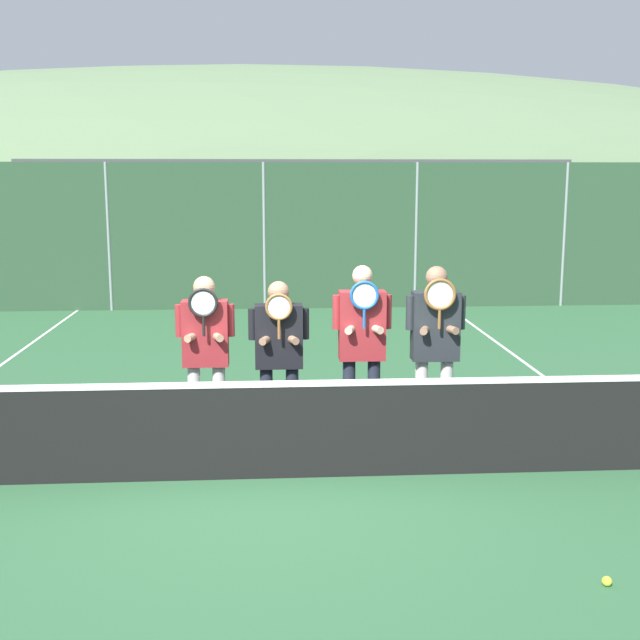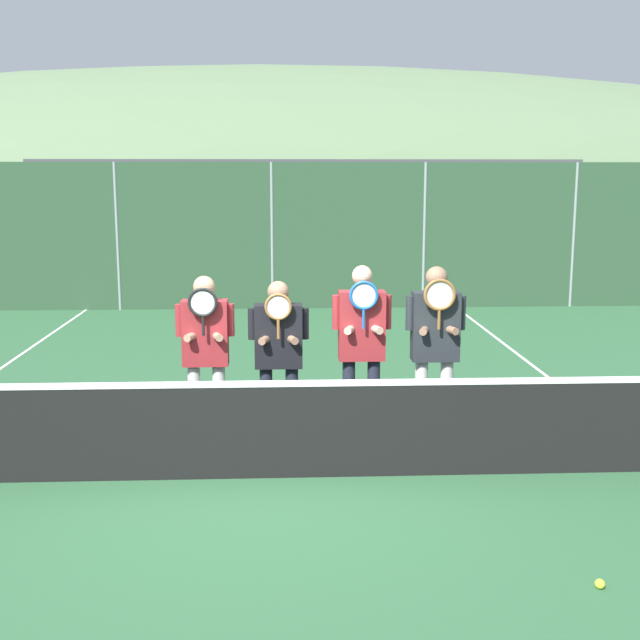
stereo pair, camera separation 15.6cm
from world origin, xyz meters
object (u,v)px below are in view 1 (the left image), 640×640
player_center_right (362,340)px  tennis_ball_on_court (607,581)px  player_center_left (279,348)px  car_far_left (73,251)px  player_leftmost (206,346)px  car_left_of_center (285,250)px  car_center (477,248)px  player_rightmost (435,339)px

player_center_right → tennis_ball_on_court: (1.32, -3.05, -1.06)m
player_center_left → tennis_ball_on_court: player_center_left is taller
player_center_right → car_far_left: 13.53m
player_leftmost → car_left_of_center: car_left_of_center is taller
car_center → car_far_left: bearing=-179.3°
car_far_left → player_center_right: bearing=-64.8°
tennis_ball_on_court → car_center: bearing=78.6°
player_rightmost → car_far_left: (-6.50, 12.29, -0.20)m
car_left_of_center → player_leftmost: bearing=-95.1°
car_left_of_center → player_center_right: bearing=-87.4°
player_center_right → car_left_of_center: size_ratio=0.44×
player_rightmost → car_far_left: 13.91m
player_center_left → car_center: (5.28, 12.35, -0.10)m
player_center_right → car_center: player_center_right is taller
car_far_left → car_left_of_center: 5.25m
car_far_left → car_center: 10.20m
player_center_left → car_left_of_center: size_ratio=0.40×
player_center_right → player_center_left: bearing=178.7°
player_center_right → tennis_ball_on_court: bearing=-66.6°
player_center_right → car_center: size_ratio=0.45×
car_center → tennis_ball_on_court: size_ratio=60.28×
player_rightmost → player_leftmost: bearing=177.7°
player_rightmost → tennis_ball_on_court: bearing=-79.1°
car_far_left → tennis_ball_on_court: size_ratio=68.20×
player_center_left → car_center: size_ratio=0.42×
player_leftmost → player_rightmost: size_ratio=0.95×
car_left_of_center → player_rightmost: bearing=-83.9°
player_rightmost → car_far_left: size_ratio=0.40×
player_center_left → car_center: 13.43m
player_center_left → car_left_of_center: (0.32, 11.79, -0.09)m
player_leftmost → player_center_right: (1.59, -0.04, 0.05)m
tennis_ball_on_court → player_leftmost: bearing=133.3°
player_center_right → car_far_left: size_ratio=0.40×
player_leftmost → tennis_ball_on_court: bearing=-46.7°
player_rightmost → car_left_of_center: 11.93m
player_leftmost → car_center: bearing=64.0°
car_left_of_center → tennis_ball_on_court: car_left_of_center is taller
player_leftmost → player_rightmost: bearing=-2.3°
player_leftmost → car_far_left: (-4.17, 12.20, -0.14)m
player_leftmost → tennis_ball_on_court: size_ratio=25.82×
player_center_left → tennis_ball_on_court: 3.89m
player_leftmost → player_center_left: (0.74, -0.02, -0.03)m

